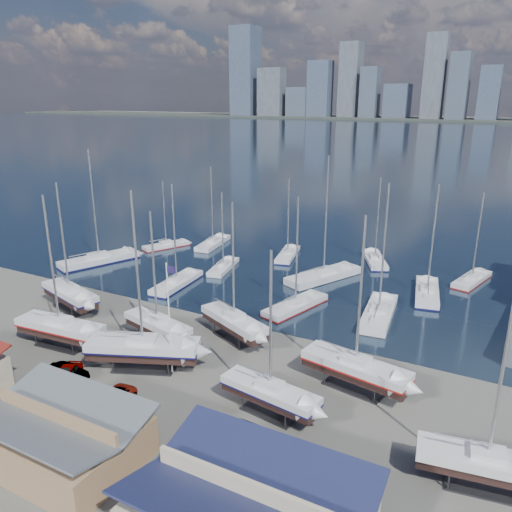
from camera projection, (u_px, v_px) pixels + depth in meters
The scene contains 31 objects.
ground at pixel (188, 361), 50.33m from camera, with size 1400.00×1400.00×0.00m, color #605E59.
water at pixel (478, 140), 310.95m from camera, with size 1400.00×600.00×0.40m, color #1A2D3C.
far_shore at pixel (502, 121), 529.11m from camera, with size 1400.00×80.00×2.20m, color #2D332D.
skyline at pixel (498, 83), 515.79m from camera, with size 639.14×43.80×107.69m.
shed_grey at pixel (58, 432), 36.23m from camera, with size 12.60×8.40×4.17m.
shed_blue at pixel (251, 512), 28.98m from camera, with size 13.65×9.45×4.71m.
sailboat_cradle_0 at pixel (70, 294), 61.87m from camera, with size 10.25×5.37×15.96m.
sailboat_cradle_1 at pixel (60, 328), 52.79m from camera, with size 10.33×3.69×16.33m.
sailboat_cradle_2 at pixel (158, 325), 53.70m from camera, with size 9.14×4.49×14.50m.
sailboat_cradle_3 at pixel (143, 348), 48.35m from camera, with size 11.30×7.06×17.59m.
sailboat_cradle_4 at pixel (234, 322), 54.34m from camera, with size 9.59×6.20×15.29m.
sailboat_cradle_5 at pixel (270, 393), 41.40m from camera, with size 9.10×3.75×14.40m.
sailboat_cradle_6 at pixel (355, 368), 44.94m from camera, with size 10.38×4.50×16.21m.
sailboat_cradle_7 at pixel (487, 464), 33.35m from camera, with size 9.29×3.81×14.82m.
sailboat_moored_0 at pixel (99, 261), 79.73m from camera, with size 7.99×13.02×18.86m.
sailboat_moored_1 at pixel (166, 246), 87.87m from camera, with size 5.77×8.46×12.40m.
sailboat_moored_2 at pixel (213, 244), 89.06m from camera, with size 4.10×10.04×14.72m.
sailboat_moored_3 at pixel (177, 284), 70.13m from camera, with size 3.61×10.30×15.11m.
sailboat_moored_4 at pixel (223, 268), 76.77m from camera, with size 3.97×8.69×12.67m.
sailboat_moored_5 at pixel (288, 256), 82.62m from camera, with size 4.45×9.42×13.58m.
sailboat_moored_6 at pixel (296, 307), 62.51m from camera, with size 5.40×10.37×14.93m.
sailboat_moored_7 at pixel (324, 277), 72.59m from camera, with size 8.43×12.67×18.69m.
sailboat_moored_8 at pixel (375, 261), 80.03m from camera, with size 6.49×9.82×14.34m.
sailboat_moored_9 at pixel (379, 315), 60.09m from camera, with size 4.40×11.59×17.08m.
sailboat_moored_10 at pixel (427, 294), 66.64m from camera, with size 4.76×10.87×15.72m.
sailboat_moored_11 at pixel (472, 280), 71.43m from camera, with size 4.81×9.47×13.63m.
car_a at pixel (65, 376), 46.00m from camera, with size 1.89×4.70×1.60m, color gray.
car_b at pixel (66, 372), 46.86m from camera, with size 1.50×4.29×1.41m, color gray.
car_c at pixel (112, 401), 42.49m from camera, with size 2.23×4.84×1.34m, color gray.
car_d at pixel (231, 450), 36.48m from camera, with size 2.20×5.42×1.57m, color gray.
flagpole at pixel (170, 312), 46.20m from camera, with size 0.99×0.12×11.19m.
Camera 1 is at (27.12, -46.21, 25.43)m, focal length 35.00 mm.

